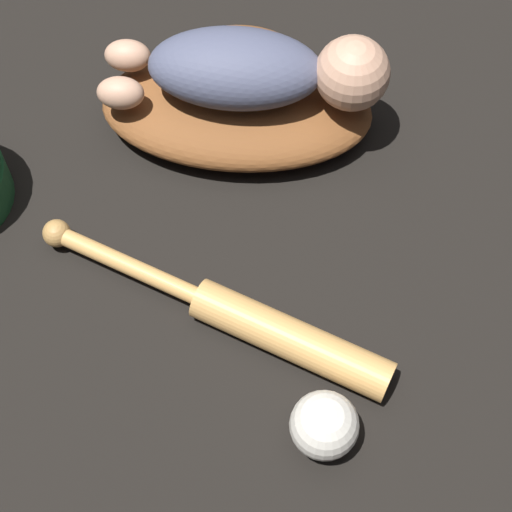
# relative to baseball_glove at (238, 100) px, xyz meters

# --- Properties ---
(ground_plane) EXTENTS (6.00, 6.00, 0.00)m
(ground_plane) POSITION_rel_baseball_glove_xyz_m (-0.02, -0.05, -0.04)
(ground_plane) COLOR black
(baseball_glove) EXTENTS (0.37, 0.25, 0.07)m
(baseball_glove) POSITION_rel_baseball_glove_xyz_m (0.00, 0.00, 0.00)
(baseball_glove) COLOR brown
(baseball_glove) RESTS_ON ground
(baby_figure) EXTENTS (0.38, 0.12, 0.10)m
(baby_figure) POSITION_rel_baseball_glove_xyz_m (0.03, -0.02, 0.08)
(baby_figure) COLOR #4C516B
(baby_figure) RESTS_ON baseball_glove
(baseball_bat) EXTENTS (0.45, 0.21, 0.05)m
(baseball_bat) POSITION_rel_baseball_glove_xyz_m (0.05, -0.33, -0.01)
(baseball_bat) COLOR tan
(baseball_bat) RESTS_ON ground
(baseball) EXTENTS (0.08, 0.08, 0.08)m
(baseball) POSITION_rel_baseball_glove_xyz_m (0.14, -0.46, 0.00)
(baseball) COLOR silver
(baseball) RESTS_ON ground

